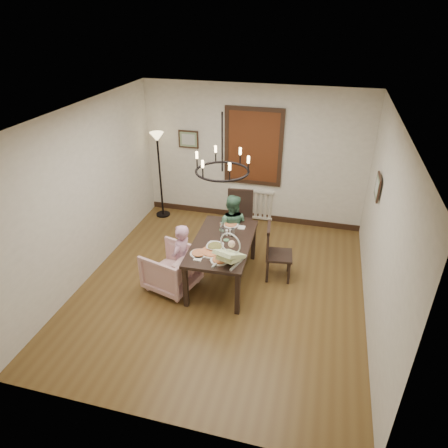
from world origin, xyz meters
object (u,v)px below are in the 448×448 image
at_px(baby_bouncer, 230,253).
at_px(floor_lamp, 160,177).
at_px(chair_far, 239,220).
at_px(seated_man, 232,232).
at_px(chair_right, 279,252).
at_px(elderly_woman, 182,265).
at_px(drinking_glass, 223,232).
at_px(dining_table, 222,246).
at_px(armchair, 171,269).

bearing_deg(baby_bouncer, floor_lamp, 148.40).
height_order(chair_far, seated_man, chair_far).
bearing_deg(chair_right, baby_bouncer, 137.26).
xyz_separation_m(elderly_woman, drinking_glass, (0.51, 0.58, 0.34)).
relative_size(chair_far, seated_man, 1.05).
xyz_separation_m(dining_table, elderly_woman, (-0.55, -0.42, -0.18)).
bearing_deg(armchair, drinking_glass, 141.81).
bearing_deg(seated_man, drinking_glass, 89.43).
xyz_separation_m(armchair, drinking_glass, (0.71, 0.52, 0.48)).
bearing_deg(seated_man, floor_lamp, -33.07).
bearing_deg(armchair, baby_bouncer, 95.60).
distance_m(dining_table, armchair, 0.90).
height_order(elderly_woman, baby_bouncer, baby_bouncer).
bearing_deg(baby_bouncer, dining_table, 132.89).
xyz_separation_m(seated_man, baby_bouncer, (0.28, -1.27, 0.41)).
xyz_separation_m(armchair, seated_man, (0.73, 1.10, 0.16)).
relative_size(chair_right, armchair, 1.28).
bearing_deg(dining_table, floor_lamp, 131.63).
relative_size(armchair, floor_lamp, 0.42).
bearing_deg(chair_right, seated_man, 59.31).
xyz_separation_m(armchair, floor_lamp, (-1.11, 2.32, 0.55)).
xyz_separation_m(seated_man, drinking_glass, (-0.01, -0.57, 0.32)).
distance_m(elderly_woman, baby_bouncer, 0.92).
xyz_separation_m(chair_far, seated_man, (-0.04, -0.44, -0.03)).
relative_size(chair_right, floor_lamp, 0.54).
height_order(chair_far, chair_right, chair_far).
xyz_separation_m(chair_right, seated_man, (-0.91, 0.40, 0.02)).
height_order(chair_right, drinking_glass, chair_right).
distance_m(chair_far, armchair, 1.73).
bearing_deg(elderly_woman, chair_far, 172.01).
relative_size(seated_man, baby_bouncer, 2.08).
height_order(dining_table, seated_man, seated_man).
distance_m(armchair, drinking_glass, 1.01).
bearing_deg(drinking_glass, chair_right, 10.67).
relative_size(dining_table, elderly_woman, 1.68).
xyz_separation_m(chair_right, drinking_glass, (-0.92, -0.17, 0.34)).
bearing_deg(armchair, dining_table, 131.48).
xyz_separation_m(dining_table, chair_right, (0.88, 0.33, -0.19)).
xyz_separation_m(elderly_woman, floor_lamp, (-1.32, 2.38, 0.41)).
distance_m(armchair, seated_man, 1.33).
xyz_separation_m(chair_far, chair_right, (0.87, -0.84, -0.05)).
bearing_deg(floor_lamp, seated_man, -33.62).
bearing_deg(elderly_woman, drinking_glass, 149.75).
relative_size(dining_table, chair_right, 1.69).
bearing_deg(baby_bouncer, chair_right, 72.26).
xyz_separation_m(chair_right, armchair, (-1.63, -0.70, -0.14)).
height_order(dining_table, chair_far, chair_far).
bearing_deg(chair_right, armchair, 106.19).
relative_size(armchair, baby_bouncer, 1.56).
xyz_separation_m(dining_table, baby_bouncer, (0.25, -0.54, 0.25)).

